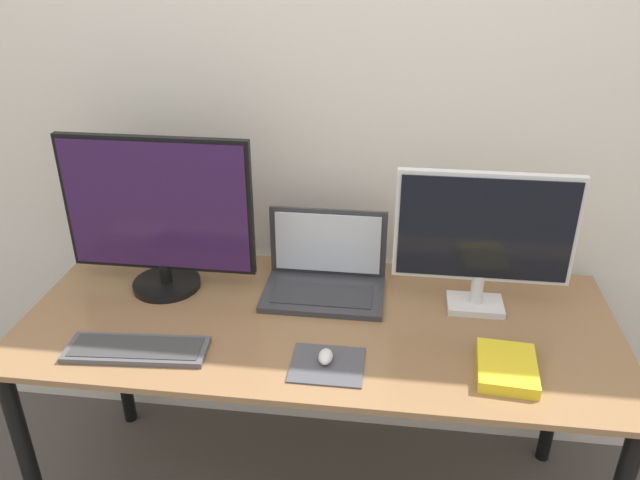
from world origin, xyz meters
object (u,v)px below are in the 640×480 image
at_px(monitor_left, 158,215).
at_px(monitor_right, 484,235).
at_px(book, 507,368).
at_px(keyboard, 137,349).
at_px(laptop, 324,273).
at_px(mouse, 326,357).

height_order(monitor_left, monitor_right, monitor_left).
height_order(monitor_right, book, monitor_right).
distance_m(monitor_right, keyboard, 0.99).
bearing_deg(monitor_right, laptop, 174.30).
height_order(monitor_right, laptop, monitor_right).
height_order(laptop, book, laptop).
distance_m(monitor_left, laptop, 0.53).
distance_m(keyboard, mouse, 0.50).
xyz_separation_m(monitor_right, keyboard, (-0.91, -0.34, -0.23)).
height_order(laptop, keyboard, laptop).
xyz_separation_m(keyboard, mouse, (0.50, 0.02, 0.01)).
relative_size(monitor_left, laptop, 1.57).
height_order(monitor_right, mouse, monitor_right).
relative_size(monitor_left, keyboard, 1.50).
distance_m(laptop, mouse, 0.37).
bearing_deg(keyboard, book, 2.18).
bearing_deg(monitor_left, keyboard, -83.70).
relative_size(laptop, book, 1.83).
bearing_deg(book, keyboard, -177.82).
relative_size(monitor_right, laptop, 1.37).
height_order(monitor_left, laptop, monitor_left).
bearing_deg(book, laptop, 145.60).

